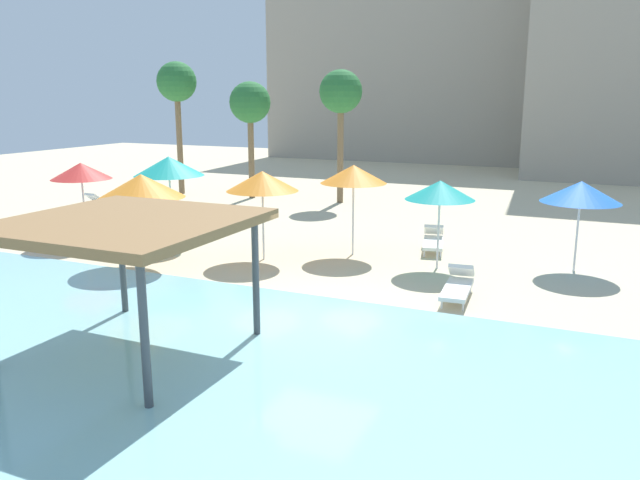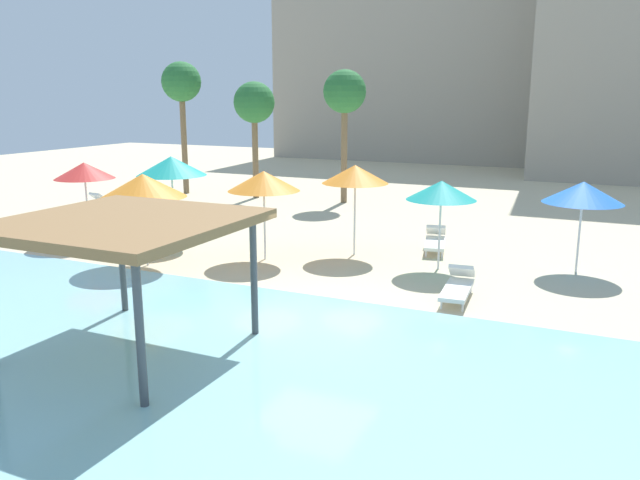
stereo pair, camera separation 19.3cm
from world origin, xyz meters
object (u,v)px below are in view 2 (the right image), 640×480
object	(u,v)px
beach_umbrella_teal_5	(441,190)
palm_tree_1	(254,105)
beach_umbrella_blue_6	(583,192)
lounge_chair_0	(458,285)
lounge_chair_2	(60,220)
beach_umbrella_orange_3	(143,186)
beach_umbrella_orange_4	(264,181)
beach_umbrella_orange_2	(355,174)
beach_umbrella_red_1	(84,171)
beach_umbrella_teal_0	(171,166)
lounge_chair_4	(88,204)
shade_pavilion	(125,227)
lounge_chair_1	(435,240)
palm_tree_0	(181,85)

from	to	relation	value
beach_umbrella_teal_5	palm_tree_1	distance (m)	14.38
beach_umbrella_blue_6	lounge_chair_0	xyz separation A→B (m)	(-2.44, -3.74, -1.89)
lounge_chair_0	lounge_chair_2	distance (m)	15.24
beach_umbrella_orange_3	beach_umbrella_orange_4	size ratio (longest dim) A/B	1.00
beach_umbrella_teal_5	lounge_chair_0	size ratio (longest dim) A/B	1.29
lounge_chair_2	palm_tree_1	distance (m)	10.47
beach_umbrella_orange_2	beach_umbrella_orange_3	distance (m)	6.13
beach_umbrella_red_1	beach_umbrella_orange_4	bearing A→B (deg)	4.05
beach_umbrella_teal_0	lounge_chair_2	distance (m)	5.79
beach_umbrella_teal_5	lounge_chair_2	distance (m)	14.13
lounge_chair_4	beach_umbrella_blue_6	bearing A→B (deg)	91.53
shade_pavilion	lounge_chair_0	bearing A→B (deg)	49.74
beach_umbrella_orange_3	lounge_chair_2	distance (m)	7.17
palm_tree_1	lounge_chair_1	bearing A→B (deg)	-32.95
beach_umbrella_orange_3	beach_umbrella_orange_4	bearing A→B (deg)	36.75
beach_umbrella_blue_6	lounge_chair_1	size ratio (longest dim) A/B	1.27
beach_umbrella_red_1	palm_tree_0	distance (m)	11.15
beach_umbrella_teal_5	beach_umbrella_blue_6	size ratio (longest dim) A/B	0.99
beach_umbrella_red_1	beach_umbrella_teal_5	bearing A→B (deg)	7.69
beach_umbrella_orange_4	beach_umbrella_teal_5	world-z (taller)	beach_umbrella_orange_4
lounge_chair_0	shade_pavilion	bearing A→B (deg)	-44.77
lounge_chair_1	palm_tree_0	size ratio (longest dim) A/B	0.31
beach_umbrella_teal_5	palm_tree_0	bearing A→B (deg)	150.10
beach_umbrella_orange_4	lounge_chair_4	distance (m)	11.53
lounge_chair_0	lounge_chair_4	world-z (taller)	same
beach_umbrella_red_1	beach_umbrella_blue_6	distance (m)	15.22
beach_umbrella_teal_0	palm_tree_1	xyz separation A→B (m)	(-2.46, 9.44, 1.79)
beach_umbrella_orange_2	beach_umbrella_blue_6	bearing A→B (deg)	6.92
beach_umbrella_orange_4	beach_umbrella_teal_5	size ratio (longest dim) A/B	1.06
beach_umbrella_red_1	beach_umbrella_orange_4	size ratio (longest dim) A/B	1.00
beach_umbrella_orange_2	beach_umbrella_orange_4	distance (m)	2.74
shade_pavilion	beach_umbrella_orange_2	distance (m)	8.82
lounge_chair_4	palm_tree_0	bearing A→B (deg)	179.18
beach_umbrella_orange_3	beach_umbrella_orange_4	distance (m)	3.39
beach_umbrella_orange_4	beach_umbrella_blue_6	world-z (taller)	beach_umbrella_orange_4
beach_umbrella_blue_6	lounge_chair_4	size ratio (longest dim) A/B	1.29
beach_umbrella_red_1	lounge_chair_2	distance (m)	3.50
beach_umbrella_orange_4	lounge_chair_4	bearing A→B (deg)	160.51
lounge_chair_4	palm_tree_0	size ratio (longest dim) A/B	0.31
beach_umbrella_red_1	beach_umbrella_orange_2	bearing A→B (deg)	13.47
beach_umbrella_red_1	lounge_chair_4	world-z (taller)	beach_umbrella_red_1
lounge_chair_0	palm_tree_0	xyz separation A→B (m)	(-16.10, 11.06, 4.92)
palm_tree_0	beach_umbrella_blue_6	bearing A→B (deg)	-21.56
beach_umbrella_red_1	palm_tree_1	world-z (taller)	palm_tree_1
lounge_chair_4	beach_umbrella_orange_3	bearing A→B (deg)	59.65
beach_umbrella_orange_2	palm_tree_1	size ratio (longest dim) A/B	0.51
lounge_chair_2	beach_umbrella_blue_6	bearing A→B (deg)	118.77
shade_pavilion	palm_tree_0	size ratio (longest dim) A/B	0.64
shade_pavilion	beach_umbrella_orange_2	world-z (taller)	beach_umbrella_orange_2
beach_umbrella_teal_5	palm_tree_1	world-z (taller)	palm_tree_1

